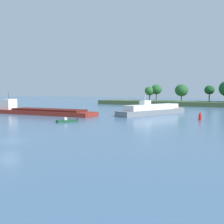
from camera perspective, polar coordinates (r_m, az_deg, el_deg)
ground_plane at (r=39.60m, az=-18.80°, el=-5.17°), size 400.00×400.00×0.00m
treeline_island at (r=123.79m, az=15.86°, el=2.52°), size 73.93×14.94×9.70m
white_riverboat at (r=77.79m, az=7.63°, el=0.42°), size 10.48×22.89×5.07m
small_motorboat at (r=59.62m, az=-8.50°, el=-1.66°), size 3.60×4.15×0.95m
cargo_barge at (r=79.48m, az=-13.23°, el=0.18°), size 29.22×7.21×5.60m
channel_buoy_red at (r=65.02m, az=16.30°, el=-0.80°), size 0.70×0.70×1.90m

